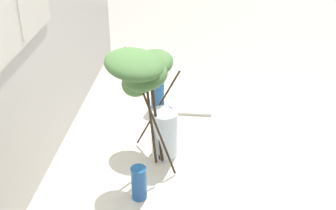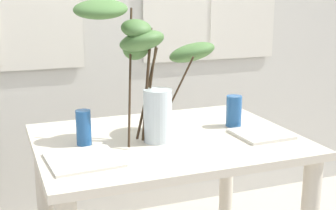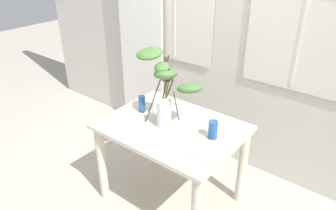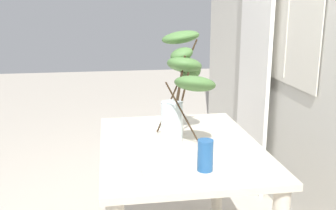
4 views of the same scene
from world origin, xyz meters
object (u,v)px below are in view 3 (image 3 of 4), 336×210
(drinking_glass_blue_right, at_px, (213,130))
(plate_square_right, at_px, (205,149))
(dining_table, at_px, (172,141))
(plate_square_left, at_px, (124,118))
(vase_with_branches, at_px, (166,83))
(drinking_glass_blue_left, at_px, (142,104))

(drinking_glass_blue_right, xyz_separation_m, plate_square_right, (0.04, -0.17, -0.07))
(dining_table, relative_size, drinking_glass_blue_right, 7.69)
(drinking_glass_blue_right, distance_m, plate_square_left, 0.78)
(dining_table, bearing_deg, drinking_glass_blue_right, 8.01)
(vase_with_branches, relative_size, plate_square_right, 3.05)
(vase_with_branches, distance_m, drinking_glass_blue_left, 0.39)
(plate_square_right, bearing_deg, drinking_glass_blue_left, 168.19)
(drinking_glass_blue_left, bearing_deg, plate_square_left, -102.29)
(vase_with_branches, relative_size, drinking_glass_blue_left, 4.63)
(dining_table, xyz_separation_m, plate_square_left, (-0.39, -0.16, 0.16))
(drinking_glass_blue_left, distance_m, drinking_glass_blue_right, 0.71)
(vase_with_branches, distance_m, drinking_glass_blue_right, 0.51)
(dining_table, distance_m, plate_square_right, 0.44)
(dining_table, xyz_separation_m, vase_with_branches, (-0.08, 0.03, 0.50))
(dining_table, height_order, plate_square_right, plate_square_right)
(dining_table, xyz_separation_m, drinking_glass_blue_left, (-0.35, 0.03, 0.23))
(vase_with_branches, height_order, drinking_glass_blue_right, vase_with_branches)
(plate_square_left, bearing_deg, plate_square_right, 2.43)
(drinking_glass_blue_right, bearing_deg, drinking_glass_blue_left, -178.47)
(drinking_glass_blue_left, bearing_deg, drinking_glass_blue_right, 1.53)
(plate_square_left, bearing_deg, drinking_glass_blue_right, 15.58)
(drinking_glass_blue_right, bearing_deg, dining_table, -171.99)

